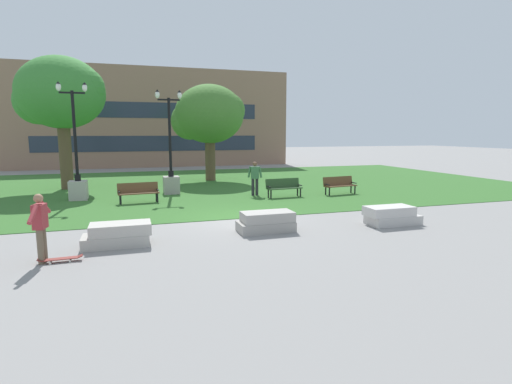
{
  "coord_description": "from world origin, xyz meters",
  "views": [
    {
      "loc": [
        -3.69,
        -13.97,
        3.15
      ],
      "look_at": [
        0.3,
        -1.4,
        1.2
      ],
      "focal_mm": 28.0,
      "sensor_mm": 36.0,
      "label": 1
    }
  ],
  "objects_px": {
    "concrete_block_left": "(267,222)",
    "skateboard": "(60,259)",
    "concrete_block_right": "(391,216)",
    "park_bench_near_right": "(339,184)",
    "lamp_post_left": "(78,177)",
    "person_skateboarder": "(40,224)",
    "park_bench_near_left": "(284,186)",
    "park_bench_far_left": "(138,191)",
    "concrete_block_center": "(118,235)",
    "lamp_post_center": "(171,173)",
    "person_bystander_near_lawn": "(255,177)"
  },
  "relations": [
    {
      "from": "park_bench_near_right",
      "to": "lamp_post_center",
      "type": "bearing_deg",
      "value": 161.21
    },
    {
      "from": "concrete_block_center",
      "to": "person_bystander_near_lawn",
      "type": "height_order",
      "value": "person_bystander_near_lawn"
    },
    {
      "from": "lamp_post_left",
      "to": "park_bench_far_left",
      "type": "bearing_deg",
      "value": -32.07
    },
    {
      "from": "skateboard",
      "to": "park_bench_near_right",
      "type": "bearing_deg",
      "value": 32.5
    },
    {
      "from": "concrete_block_center",
      "to": "concrete_block_right",
      "type": "distance_m",
      "value": 9.0
    },
    {
      "from": "park_bench_near_left",
      "to": "person_bystander_near_lawn",
      "type": "xyz_separation_m",
      "value": [
        -1.22,
        0.86,
        0.44
      ]
    },
    {
      "from": "concrete_block_left",
      "to": "person_bystander_near_lawn",
      "type": "bearing_deg",
      "value": 75.44
    },
    {
      "from": "concrete_block_left",
      "to": "lamp_post_center",
      "type": "distance_m",
      "value": 9.34
    },
    {
      "from": "concrete_block_right",
      "to": "concrete_block_center",
      "type": "bearing_deg",
      "value": 179.4
    },
    {
      "from": "concrete_block_right",
      "to": "person_bystander_near_lawn",
      "type": "xyz_separation_m",
      "value": [
        -2.61,
        7.52,
        0.68
      ]
    },
    {
      "from": "concrete_block_left",
      "to": "skateboard",
      "type": "xyz_separation_m",
      "value": [
        -5.87,
        -1.4,
        -0.22
      ]
    },
    {
      "from": "park_bench_far_left",
      "to": "lamp_post_center",
      "type": "distance_m",
      "value": 2.92
    },
    {
      "from": "concrete_block_right",
      "to": "lamp_post_left",
      "type": "height_order",
      "value": "lamp_post_left"
    },
    {
      "from": "park_bench_far_left",
      "to": "concrete_block_center",
      "type": "bearing_deg",
      "value": -95.9
    },
    {
      "from": "concrete_block_right",
      "to": "park_bench_far_left",
      "type": "distance_m",
      "value": 10.92
    },
    {
      "from": "lamp_post_center",
      "to": "lamp_post_left",
      "type": "bearing_deg",
      "value": -171.87
    },
    {
      "from": "person_skateboarder",
      "to": "lamp_post_center",
      "type": "bearing_deg",
      "value": 68.17
    },
    {
      "from": "concrete_block_left",
      "to": "concrete_block_right",
      "type": "relative_size",
      "value": 0.95
    },
    {
      "from": "concrete_block_center",
      "to": "park_bench_far_left",
      "type": "bearing_deg",
      "value": 84.1
    },
    {
      "from": "concrete_block_right",
      "to": "park_bench_near_left",
      "type": "bearing_deg",
      "value": 101.78
    },
    {
      "from": "concrete_block_center",
      "to": "person_bystander_near_lawn",
      "type": "relative_size",
      "value": 1.09
    },
    {
      "from": "skateboard",
      "to": "lamp_post_center",
      "type": "distance_m",
      "value": 11.17
    },
    {
      "from": "person_skateboarder",
      "to": "park_bench_far_left",
      "type": "xyz_separation_m",
      "value": [
        2.46,
        8.07,
        -0.44
      ]
    },
    {
      "from": "concrete_block_center",
      "to": "park_bench_near_right",
      "type": "height_order",
      "value": "park_bench_near_right"
    },
    {
      "from": "concrete_block_left",
      "to": "park_bench_far_left",
      "type": "relative_size",
      "value": 0.98
    },
    {
      "from": "lamp_post_center",
      "to": "park_bench_near_right",
      "type": "bearing_deg",
      "value": -18.79
    },
    {
      "from": "person_skateboarder",
      "to": "park_bench_near_left",
      "type": "distance_m",
      "value": 12.05
    },
    {
      "from": "person_skateboarder",
      "to": "park_bench_far_left",
      "type": "bearing_deg",
      "value": 73.07
    },
    {
      "from": "lamp_post_left",
      "to": "park_bench_near_right",
      "type": "bearing_deg",
      "value": -9.79
    },
    {
      "from": "park_bench_near_left",
      "to": "park_bench_near_right",
      "type": "xyz_separation_m",
      "value": [
        3.07,
        -0.03,
        0.0
      ]
    },
    {
      "from": "skateboard",
      "to": "park_bench_near_left",
      "type": "height_order",
      "value": "park_bench_near_left"
    },
    {
      "from": "concrete_block_right",
      "to": "park_bench_near_right",
      "type": "relative_size",
      "value": 1.03
    },
    {
      "from": "park_bench_near_right",
      "to": "park_bench_far_left",
      "type": "bearing_deg",
      "value": 177.13
    },
    {
      "from": "park_bench_near_left",
      "to": "park_bench_near_right",
      "type": "relative_size",
      "value": 0.99
    },
    {
      "from": "park_bench_near_right",
      "to": "skateboard",
      "type": "bearing_deg",
      "value": -147.5
    },
    {
      "from": "park_bench_near_left",
      "to": "park_bench_far_left",
      "type": "bearing_deg",
      "value": 176.14
    },
    {
      "from": "concrete_block_right",
      "to": "skateboard",
      "type": "height_order",
      "value": "concrete_block_right"
    },
    {
      "from": "person_bystander_near_lawn",
      "to": "park_bench_far_left",
      "type": "bearing_deg",
      "value": -175.96
    },
    {
      "from": "concrete_block_center",
      "to": "park_bench_far_left",
      "type": "relative_size",
      "value": 1.01
    },
    {
      "from": "park_bench_far_left",
      "to": "lamp_post_left",
      "type": "distance_m",
      "value": 3.22
    },
    {
      "from": "person_skateboarder",
      "to": "park_bench_near_right",
      "type": "bearing_deg",
      "value": 31.38
    },
    {
      "from": "concrete_block_right",
      "to": "person_skateboarder",
      "type": "height_order",
      "value": "person_skateboarder"
    },
    {
      "from": "concrete_block_left",
      "to": "person_skateboarder",
      "type": "xyz_separation_m",
      "value": [
        -6.26,
        -1.32,
        0.67
      ]
    },
    {
      "from": "concrete_block_left",
      "to": "person_bystander_near_lawn",
      "type": "height_order",
      "value": "person_bystander_near_lawn"
    },
    {
      "from": "concrete_block_left",
      "to": "skateboard",
      "type": "bearing_deg",
      "value": -166.54
    },
    {
      "from": "lamp_post_left",
      "to": "concrete_block_center",
      "type": "bearing_deg",
      "value": -77.32
    },
    {
      "from": "park_bench_far_left",
      "to": "concrete_block_right",
      "type": "bearing_deg",
      "value": -40.73
    },
    {
      "from": "park_bench_near_right",
      "to": "park_bench_far_left",
      "type": "xyz_separation_m",
      "value": [
        -9.96,
        0.5,
        0.0
      ]
    },
    {
      "from": "concrete_block_center",
      "to": "concrete_block_right",
      "type": "height_order",
      "value": "same"
    },
    {
      "from": "concrete_block_center",
      "to": "person_bystander_near_lawn",
      "type": "xyz_separation_m",
      "value": [
        6.39,
        7.43,
        0.68
      ]
    }
  ]
}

